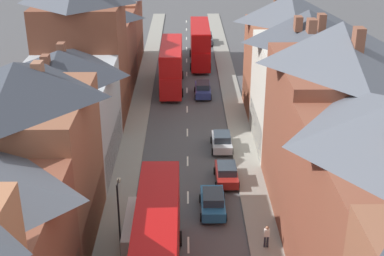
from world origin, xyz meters
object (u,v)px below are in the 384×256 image
at_px(street_lamp, 119,216).
at_px(double_decker_bus_mid_street, 171,65).
at_px(car_near_silver, 226,173).
at_px(car_parked_right_a, 203,89).
at_px(double_decker_bus_far_approaching, 158,240).
at_px(delivery_van, 140,232).
at_px(car_mid_black, 207,38).
at_px(car_near_blue, 222,141).
at_px(car_parked_left_a, 213,202).
at_px(pedestrian_mid_right, 267,235).
at_px(double_decker_bus_lead, 200,43).

bearing_deg(street_lamp, double_decker_bus_mid_street, 85.67).
height_order(car_near_silver, car_parked_right_a, car_parked_right_a).
distance_m(double_decker_bus_far_approaching, street_lamp, 3.10).
bearing_deg(delivery_van, car_parked_right_a, 80.22).
height_order(double_decker_bus_far_approaching, car_mid_black, double_decker_bus_far_approaching).
bearing_deg(car_near_blue, double_decker_bus_far_approaching, -105.56).
bearing_deg(double_decker_bus_mid_street, delivery_van, -92.37).
distance_m(car_parked_left_a, car_parked_right_a, 24.04).
height_order(car_near_silver, delivery_van, delivery_van).
relative_size(car_near_silver, car_mid_black, 0.86).
xyz_separation_m(double_decker_bus_mid_street, car_mid_black, (4.91, 20.10, -1.97)).
distance_m(delivery_van, pedestrian_mid_right, 8.19).
height_order(car_mid_black, delivery_van, delivery_van).
xyz_separation_m(double_decker_bus_mid_street, car_near_blue, (4.91, -16.45, -2.01)).
height_order(double_decker_bus_far_approaching, street_lamp, street_lamp).
relative_size(double_decker_bus_far_approaching, car_parked_left_a, 2.66).
xyz_separation_m(double_decker_bus_mid_street, car_parked_left_a, (3.61, -26.78, -1.99)).
relative_size(car_near_silver, pedestrian_mid_right, 2.38).
relative_size(double_decker_bus_lead, double_decker_bus_far_approaching, 1.00).
relative_size(double_decker_bus_lead, delivery_van, 2.08).
xyz_separation_m(pedestrian_mid_right, street_lamp, (-9.33, -0.97, 2.21)).
bearing_deg(pedestrian_mid_right, double_decker_bus_far_approaching, -157.62).
height_order(double_decker_bus_far_approaching, car_parked_left_a, double_decker_bus_far_approaching).
bearing_deg(double_decker_bus_lead, car_near_silver, -87.67).
xyz_separation_m(double_decker_bus_lead, pedestrian_mid_right, (3.29, -40.98, -1.78)).
bearing_deg(car_near_silver, car_parked_right_a, 93.78).
height_order(double_decker_bus_mid_street, car_mid_black, double_decker_bus_mid_street).
xyz_separation_m(double_decker_bus_lead, car_parked_right_a, (0.01, -12.48, -1.97)).
bearing_deg(double_decker_bus_lead, street_lamp, -98.19).
bearing_deg(car_parked_right_a, double_decker_bus_lead, 90.04).
xyz_separation_m(car_near_blue, pedestrian_mid_right, (1.98, -14.79, 0.23)).
bearing_deg(double_decker_bus_mid_street, double_decker_bus_far_approaching, -90.00).
relative_size(double_decker_bus_mid_street, pedestrian_mid_right, 6.71).
relative_size(car_near_silver, car_parked_right_a, 0.89).
distance_m(car_near_silver, pedestrian_mid_right, 9.05).
bearing_deg(car_parked_right_a, pedestrian_mid_right, -83.43).
bearing_deg(double_decker_bus_mid_street, pedestrian_mid_right, -77.56).
relative_size(car_near_silver, delivery_van, 0.74).
height_order(car_parked_right_a, street_lamp, street_lamp).
height_order(car_mid_black, pedestrian_mid_right, pedestrian_mid_right).
bearing_deg(delivery_van, car_mid_black, 83.10).
bearing_deg(double_decker_bus_far_approaching, car_parked_right_a, 83.43).
relative_size(double_decker_bus_far_approaching, car_near_blue, 2.83).
distance_m(car_parked_left_a, pedestrian_mid_right, 5.55).
xyz_separation_m(car_parked_left_a, car_parked_right_a, (0.00, 24.04, 0.02)).
bearing_deg(double_decker_bus_lead, car_near_blue, -87.14).
bearing_deg(car_mid_black, car_parked_right_a, -93.26).
xyz_separation_m(car_parked_right_a, delivery_van, (-4.90, -28.42, 0.49)).
distance_m(car_mid_black, street_lamp, 52.89).
distance_m(car_near_silver, car_mid_black, 42.52).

